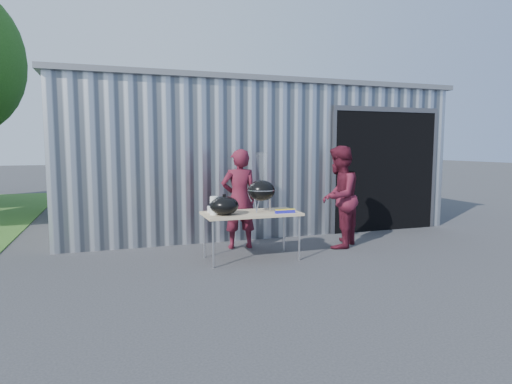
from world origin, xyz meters
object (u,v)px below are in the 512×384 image
object	(u,v)px
kettle_grill	(261,186)
person_cook	(239,199)
folding_table	(251,215)
person_bystander	(339,197)

from	to	relation	value
kettle_grill	person_cook	xyz separation A→B (m)	(-0.13, 0.78, -0.30)
folding_table	kettle_grill	size ratio (longest dim) A/B	1.60
folding_table	person_cook	size ratio (longest dim) A/B	0.86
folding_table	person_bystander	bearing A→B (deg)	9.56
person_cook	folding_table	bearing A→B (deg)	91.44
folding_table	person_cook	xyz separation A→B (m)	(0.04, 0.79, 0.16)
kettle_grill	folding_table	bearing A→B (deg)	-176.94
folding_table	person_bystander	distance (m)	1.76
person_cook	person_bystander	bearing A→B (deg)	167.75
folding_table	kettle_grill	world-z (taller)	kettle_grill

